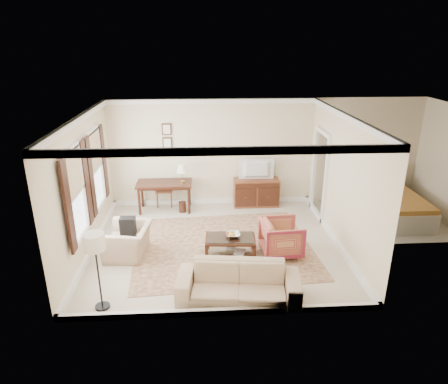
{
  "coord_description": "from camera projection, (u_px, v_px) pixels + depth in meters",
  "views": [
    {
      "loc": [
        -0.29,
        -7.97,
        4.31
      ],
      "look_at": [
        0.2,
        0.3,
        1.15
      ],
      "focal_mm": 32.0,
      "sensor_mm": 36.0,
      "label": 1
    }
  ],
  "objects": [
    {
      "name": "striped_armchair",
      "position": [
        281.0,
        236.0,
        8.45
      ],
      "size": [
        0.82,
        0.87,
        0.85
      ],
      "primitive_type": "imported",
      "rotation": [
        0.0,
        0.0,
        1.64
      ],
      "color": "maroon",
      "rests_on": "room_shell"
    },
    {
      "name": "sideboard",
      "position": [
        256.0,
        192.0,
        11.0
      ],
      "size": [
        1.24,
        0.48,
        0.76
      ],
      "primitive_type": "cube",
      "color": "brown",
      "rests_on": "room_shell"
    },
    {
      "name": "floor_lamp",
      "position": [
        95.0,
        248.0,
        6.46
      ],
      "size": [
        0.35,
        0.35,
        1.41
      ],
      "color": "black",
      "rests_on": "room_shell"
    },
    {
      "name": "writing_desk",
      "position": [
        164.0,
        186.0,
        10.57
      ],
      "size": [
        1.45,
        0.72,
        0.79
      ],
      "color": "#3B1B10",
      "rests_on": "room_shell"
    },
    {
      "name": "club_armchair",
      "position": [
        128.0,
        236.0,
        8.41
      ],
      "size": [
        0.78,
        1.09,
        0.89
      ],
      "primitive_type": "imported",
      "rotation": [
        0.0,
        0.0,
        -1.7
      ],
      "color": "tan",
      "rests_on": "room_shell"
    },
    {
      "name": "desk_chair",
      "position": [
        164.0,
        187.0,
        10.95
      ],
      "size": [
        0.53,
        0.53,
        1.05
      ],
      "primitive_type": null,
      "rotation": [
        0.0,
        0.0,
        0.19
      ],
      "color": "brown",
      "rests_on": "room_shell"
    },
    {
      "name": "book_a",
      "position": [
        225.0,
        247.0,
        8.53
      ],
      "size": [
        0.28,
        0.07,
        0.38
      ],
      "primitive_type": "imported",
      "rotation": [
        0.0,
        0.0,
        0.14
      ],
      "color": "brown",
      "rests_on": "coffee_table"
    },
    {
      "name": "book_b",
      "position": [
        235.0,
        251.0,
        8.36
      ],
      "size": [
        0.27,
        0.13,
        0.38
      ],
      "primitive_type": "imported",
      "rotation": [
        0.0,
        0.0,
        -0.4
      ],
      "color": "brown",
      "rests_on": "coffee_table"
    },
    {
      "name": "window_front",
      "position": [
        76.0,
        194.0,
        7.63
      ],
      "size": [
        0.12,
        1.56,
        1.8
      ],
      "primitive_type": null,
      "color": "#CCB284",
      "rests_on": "room_shell"
    },
    {
      "name": "room_shell",
      "position": [
        215.0,
        137.0,
        8.1
      ],
      "size": [
        5.51,
        5.01,
        2.91
      ],
      "color": "beige",
      "rests_on": "ground"
    },
    {
      "name": "tv",
      "position": [
        257.0,
        164.0,
        10.68
      ],
      "size": [
        0.91,
        0.52,
        0.12
      ],
      "primitive_type": "imported",
      "rotation": [
        0.0,
        0.0,
        3.14
      ],
      "color": "black",
      "rests_on": "sideboard"
    },
    {
      "name": "backpack",
      "position": [
        128.0,
        224.0,
        8.38
      ],
      "size": [
        0.22,
        0.32,
        0.4
      ],
      "primitive_type": "cube",
      "rotation": [
        0.0,
        0.0,
        -1.56
      ],
      "color": "black",
      "rests_on": "club_armchair"
    },
    {
      "name": "framed_prints",
      "position": [
        167.0,
        136.0,
        10.53
      ],
      "size": [
        0.25,
        0.04,
        0.68
      ],
      "primitive_type": null,
      "color": "#3B1B10",
      "rests_on": "room_shell"
    },
    {
      "name": "annex_bedroom",
      "position": [
        389.0,
        206.0,
        10.18
      ],
      "size": [
        3.0,
        2.7,
        2.9
      ],
      "color": "beige",
      "rests_on": "ground"
    },
    {
      "name": "sofa",
      "position": [
        239.0,
        278.0,
        6.98
      ],
      "size": [
        2.21,
        0.88,
        0.84
      ],
      "primitive_type": "imported",
      "rotation": [
        0.0,
        0.0,
        -0.12
      ],
      "color": "tan",
      "rests_on": "room_shell"
    },
    {
      "name": "window_rear",
      "position": [
        96.0,
        169.0,
        9.12
      ],
      "size": [
        0.12,
        1.56,
        1.8
      ],
      "primitive_type": null,
      "color": "#CCB284",
      "rests_on": "room_shell"
    },
    {
      "name": "fruit_bowl",
      "position": [
        233.0,
        234.0,
        8.37
      ],
      "size": [
        0.42,
        0.42,
        0.1
      ],
      "primitive_type": "imported",
      "color": "silver",
      "rests_on": "coffee_table"
    },
    {
      "name": "desk_lamp",
      "position": [
        182.0,
        173.0,
        10.47
      ],
      "size": [
        0.32,
        0.32,
        0.5
      ],
      "primitive_type": null,
      "color": "silver",
      "rests_on": "writing_desk"
    },
    {
      "name": "doorway",
      "position": [
        320.0,
        176.0,
        10.15
      ],
      "size": [
        0.1,
        1.12,
        2.25
      ],
      "primitive_type": null,
      "color": "white",
      "rests_on": "room_shell"
    },
    {
      "name": "rug",
      "position": [
        223.0,
        246.0,
        8.89
      ],
      "size": [
        4.1,
        3.59,
        0.01
      ],
      "primitive_type": "cube",
      "rotation": [
        0.0,
        0.0,
        0.07
      ],
      "color": "#561C1E",
      "rests_on": "room_shell"
    },
    {
      "name": "coffee_table",
      "position": [
        230.0,
        242.0,
        8.4
      ],
      "size": [
        1.08,
        0.68,
        0.44
      ],
      "rotation": [
        0.0,
        0.0,
        -0.07
      ],
      "color": "#3B1B10",
      "rests_on": "room_shell"
    }
  ]
}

